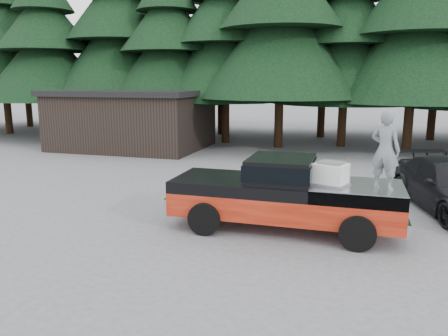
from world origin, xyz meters
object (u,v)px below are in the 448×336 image
(pickup_truck, at_px, (284,205))
(air_compressor, at_px, (331,175))
(man_on_bed, at_px, (385,150))
(utility_building, at_px, (133,119))

(pickup_truck, bearing_deg, air_compressor, -12.05)
(air_compressor, xyz_separation_m, man_on_bed, (1.21, -0.03, 0.68))
(air_compressor, xyz_separation_m, utility_building, (-11.70, 11.84, 0.08))
(pickup_truck, xyz_separation_m, man_on_bed, (2.36, -0.28, 1.60))
(air_compressor, bearing_deg, man_on_bed, 17.73)
(pickup_truck, bearing_deg, utility_building, 132.29)
(air_compressor, bearing_deg, pickup_truck, -172.71)
(air_compressor, relative_size, man_on_bed, 0.40)
(air_compressor, height_order, utility_building, utility_building)
(pickup_truck, relative_size, utility_building, 0.71)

